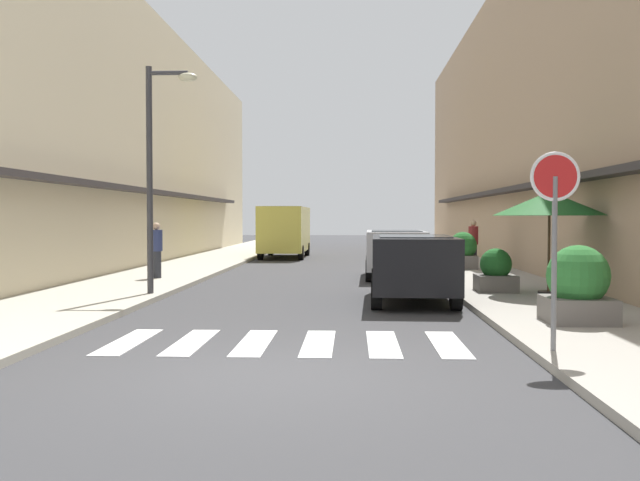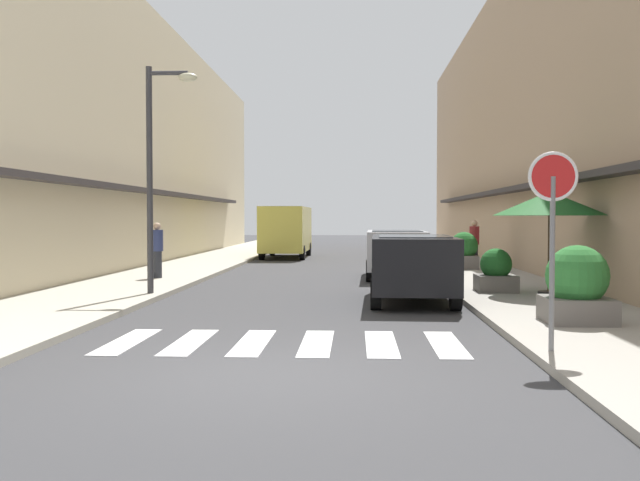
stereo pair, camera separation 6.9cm
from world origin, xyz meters
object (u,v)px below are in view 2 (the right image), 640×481
planter_midblock (496,272)px  pedestrian_walking_far (474,243)px  cafe_umbrella (550,204)px  street_lamp (158,155)px  pedestrian_walking_near (157,249)px  delivery_van (286,227)px  parked_car_mid (396,248)px  round_street_sign (553,198)px  planter_corner (577,286)px  parked_car_near (412,261)px  planter_far (464,251)px

planter_midblock → pedestrian_walking_far: bearing=84.0°
cafe_umbrella → planter_midblock: bearing=154.6°
street_lamp → pedestrian_walking_far: size_ratio=3.13×
planter_midblock → pedestrian_walking_near: size_ratio=0.64×
delivery_van → pedestrian_walking_near: size_ratio=3.39×
parked_car_mid → round_street_sign: (1.31, -12.23, 1.19)m
street_lamp → cafe_umbrella: bearing=1.9°
pedestrian_walking_near → pedestrian_walking_far: size_ratio=0.97×
planter_corner → planter_midblock: planter_corner is taller
street_lamp → cafe_umbrella: (8.95, 0.30, -1.13)m
delivery_van → planter_corner: 21.60m
round_street_sign → planter_midblock: size_ratio=2.56×
parked_car_mid → delivery_van: size_ratio=0.76×
parked_car_mid → street_lamp: bearing=-135.6°
delivery_van → cafe_umbrella: 17.81m
parked_car_near → pedestrian_walking_near: bearing=147.5°
parked_car_near → parked_car_mid: (0.00, 6.11, -0.00)m
delivery_van → round_street_sign: bearing=-75.9°
parked_car_mid → street_lamp: size_ratio=0.79×
parked_car_mid → planter_far: 3.44m
parked_car_mid → round_street_sign: bearing=-83.9°
round_street_sign → cafe_umbrella: size_ratio=1.02×
round_street_sign → planter_corner: 3.07m
parked_car_near → round_street_sign: (1.31, -6.12, 1.19)m
pedestrian_walking_far → planter_corner: bearing=-120.4°
delivery_van → planter_corner: size_ratio=4.20×
street_lamp → pedestrian_walking_near: street_lamp is taller
round_street_sign → pedestrian_walking_near: bearing=128.1°
round_street_sign → street_lamp: size_ratio=0.50×
street_lamp → pedestrian_walking_far: 12.49m
parked_car_near → pedestrian_walking_far: bearing=72.4°
street_lamp → planter_corner: size_ratio=4.02×
pedestrian_walking_near → pedestrian_walking_far: pedestrian_walking_far is taller
planter_corner → planter_far: size_ratio=1.03×
parked_car_near → planter_midblock: 2.45m
parked_car_mid → cafe_umbrella: size_ratio=1.62×
round_street_sign → pedestrian_walking_far: bearing=84.1°
cafe_umbrella → planter_far: size_ratio=2.03×
round_street_sign → pedestrian_walking_far: size_ratio=1.57×
parked_car_mid → planter_corner: parked_car_mid is taller
parked_car_mid → street_lamp: (-5.78, -5.66, 2.39)m
round_street_sign → planter_midblock: 7.59m
parked_car_near → planter_corner: bearing=-56.2°
cafe_umbrella → pedestrian_walking_far: bearing=91.8°
parked_car_near → cafe_umbrella: 3.48m
planter_corner → pedestrian_walking_near: (-9.39, 8.07, 0.23)m
pedestrian_walking_far → street_lamp: bearing=-163.3°
round_street_sign → planter_far: (1.13, 14.65, -1.38)m
planter_midblock → delivery_van: bearing=112.7°
delivery_van → pedestrian_walking_far: 10.65m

